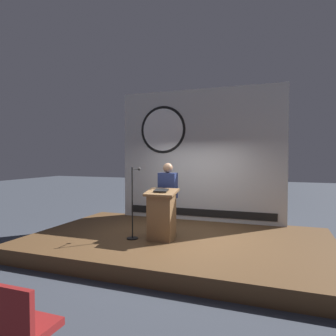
{
  "coord_description": "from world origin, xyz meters",
  "views": [
    {
      "loc": [
        2.03,
        -6.23,
        2.05
      ],
      "look_at": [
        -0.26,
        0.06,
        1.8
      ],
      "focal_mm": 32.38,
      "sensor_mm": 36.0,
      "label": 1
    }
  ],
  "objects_px": {
    "speaker_person": "(168,198)",
    "microphone_stand": "(133,213)",
    "audience_chair_left": "(24,324)",
    "podium": "(161,215)"
  },
  "relations": [
    {
      "from": "audience_chair_left",
      "to": "microphone_stand",
      "type": "bearing_deg",
      "value": 100.75
    },
    {
      "from": "podium",
      "to": "audience_chair_left",
      "type": "distance_m",
      "value": 3.77
    },
    {
      "from": "podium",
      "to": "audience_chair_left",
      "type": "xyz_separation_m",
      "value": [
        0.09,
        -3.75,
        -0.33
      ]
    },
    {
      "from": "podium",
      "to": "microphone_stand",
      "type": "distance_m",
      "value": 0.62
    },
    {
      "from": "speaker_person",
      "to": "microphone_stand",
      "type": "height_order",
      "value": "speaker_person"
    },
    {
      "from": "microphone_stand",
      "to": "speaker_person",
      "type": "bearing_deg",
      "value": 45.54
    },
    {
      "from": "speaker_person",
      "to": "microphone_stand",
      "type": "relative_size",
      "value": 1.05
    },
    {
      "from": "speaker_person",
      "to": "audience_chair_left",
      "type": "relative_size",
      "value": 1.81
    },
    {
      "from": "podium",
      "to": "audience_chair_left",
      "type": "height_order",
      "value": "podium"
    },
    {
      "from": "podium",
      "to": "audience_chair_left",
      "type": "relative_size",
      "value": 1.21
    }
  ]
}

